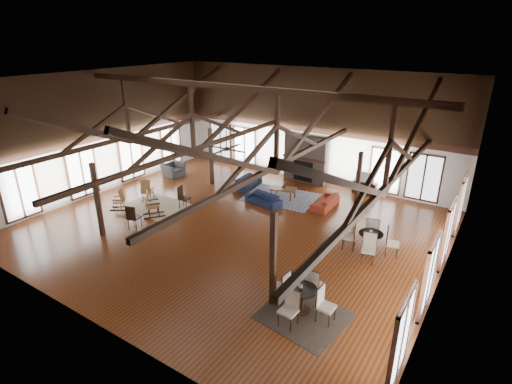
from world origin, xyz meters
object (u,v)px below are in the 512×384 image
Objects in this scene: sofa_navy_front at (263,199)px; armchair at (173,170)px; coffee_table at (283,189)px; sofa_orange at (325,201)px; sofa_navy_left at (248,182)px; cafe_table_near at (302,296)px; cafe_table_far at (371,239)px; tv_console at (365,187)px.

sofa_navy_front is 1.62× the size of armchair.
sofa_orange is at bearing -15.17° from coffee_table.
sofa_orange is (4.49, -0.18, -0.00)m from sofa_navy_left.
cafe_table_near is (4.74, -7.26, 0.10)m from coffee_table.
coffee_table is at bearing 84.34° from sofa_navy_front.
cafe_table_near is at bearing -117.02° from armchair.
sofa_orange is at bearing 109.01° from cafe_table_near.
coffee_table is 8.67m from cafe_table_near.
cafe_table_far is at bearing -97.39° from armchair.
coffee_table is at bearing 123.18° from cafe_table_near.
tv_console is at bearing -69.50° from sofa_navy_left.
sofa_navy_left is 4.50m from sofa_orange.
sofa_navy_left is 10.27m from cafe_table_near.
sofa_navy_front is 5.40m from tv_console.
sofa_navy_front is 0.86× the size of cafe_table_far.
sofa_navy_left reaches higher than sofa_orange.
tv_console is at bearing -68.02° from armchair.
cafe_table_near is 1.71× the size of tv_console.
sofa_navy_left is 6.03m from tv_console.
coffee_table is at bearing -138.48° from tv_console.
sofa_orange is 1.70× the size of armchair.
sofa_orange is at bearing 37.32° from sofa_navy_front.
cafe_table_near is at bearing -97.17° from cafe_table_far.
cafe_table_near is (11.53, -6.60, 0.17)m from armchair.
sofa_orange is (2.58, 1.32, 0.01)m from sofa_navy_front.
sofa_navy_front is at bearing -64.13° from sofa_orange.
sofa_navy_left is at bearing -154.69° from tv_console.
cafe_table_far is (7.57, -3.06, 0.26)m from sofa_navy_left.
cafe_table_near reaches higher than sofa_orange.
tv_console is (-1.56, 10.07, -0.23)m from cafe_table_near.
sofa_navy_left reaches higher than coffee_table.
cafe_table_far is (0.56, 4.43, 0.01)m from cafe_table_near.
sofa_navy_left is 1.35× the size of coffee_table.
sofa_navy_left is at bearing 158.00° from cafe_table_far.
armchair is 13.28m from cafe_table_near.
armchair reaches higher than sofa_navy_front.
cafe_table_near is (5.10, -6.00, 0.27)m from sofa_navy_front.
cafe_table_far reaches higher than sofa_navy_left.
tv_console reaches higher than coffee_table.
sofa_navy_left is 1.00× the size of sofa_orange.
sofa_navy_left is 1.59× the size of tv_console.
sofa_orange is at bearing -109.16° from tv_console.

